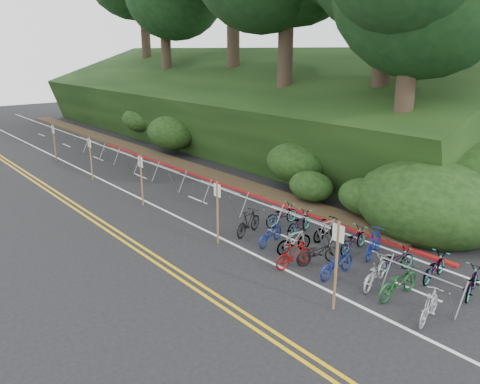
# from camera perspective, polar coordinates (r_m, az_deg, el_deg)

# --- Properties ---
(ground) EXTENTS (120.00, 120.00, 0.00)m
(ground) POSITION_cam_1_polar(r_m,az_deg,el_deg) (14.61, 7.55, -12.78)
(ground) COLOR black
(ground) RESTS_ON ground
(road_markings) EXTENTS (7.47, 80.00, 0.01)m
(road_markings) POSITION_cam_1_polar(r_m,az_deg,el_deg) (22.33, -10.55, -2.14)
(road_markings) COLOR gold
(road_markings) RESTS_ON ground
(red_curb) EXTENTS (0.25, 28.00, 0.10)m
(red_curb) POSITION_cam_1_polar(r_m,az_deg,el_deg) (26.46, -3.03, 1.27)
(red_curb) COLOR maroon
(red_curb) RESTS_ON ground
(embankment) EXTENTS (14.30, 48.14, 9.11)m
(embankment) POSITION_cam_1_polar(r_m,az_deg,el_deg) (35.79, -0.49, 9.55)
(embankment) COLOR black
(embankment) RESTS_ON ground
(bike_rack_front) EXTENTS (1.09, 2.57, 1.06)m
(bike_rack_front) POSITION_cam_1_polar(r_m,az_deg,el_deg) (14.84, 20.91, -9.99)
(bike_rack_front) COLOR gray
(bike_rack_front) RESTS_ON ground
(bike_racks_rest) EXTENTS (1.14, 23.00, 1.17)m
(bike_racks_rest) POSITION_cam_1_polar(r_m,az_deg,el_deg) (25.63, -9.25, 2.41)
(bike_racks_rest) COLOR gray
(bike_racks_rest) RESTS_ON ground
(signpost_near) EXTENTS (0.08, 0.40, 2.72)m
(signpost_near) POSITION_cam_1_polar(r_m,az_deg,el_deg) (13.53, 11.68, -8.17)
(signpost_near) COLOR brown
(signpost_near) RESTS_ON ground
(signposts_rest) EXTENTS (0.08, 18.40, 2.50)m
(signposts_rest) POSITION_cam_1_polar(r_m,az_deg,el_deg) (25.29, -15.15, 3.18)
(signposts_rest) COLOR brown
(signposts_rest) RESTS_ON ground
(bike_front) EXTENTS (0.60, 1.61, 0.94)m
(bike_front) POSITION_cam_1_polar(r_m,az_deg,el_deg) (16.30, 6.60, -7.57)
(bike_front) COLOR maroon
(bike_front) RESTS_ON ground
(bike_valet) EXTENTS (3.29, 9.85, 1.06)m
(bike_valet) POSITION_cam_1_polar(r_m,az_deg,el_deg) (17.04, 12.54, -6.78)
(bike_valet) COLOR #9E9EA3
(bike_valet) RESTS_ON ground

